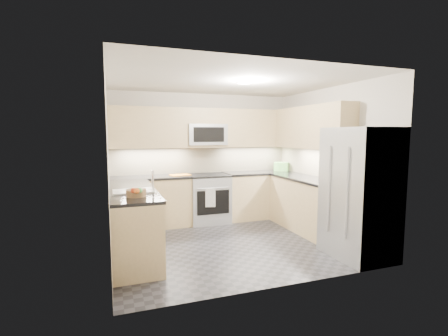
# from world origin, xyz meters

# --- Properties ---
(floor) EXTENTS (3.60, 3.20, 0.00)m
(floor) POSITION_xyz_m (0.00, 0.00, 0.00)
(floor) COLOR black
(floor) RESTS_ON ground
(ceiling) EXTENTS (3.60, 3.20, 0.02)m
(ceiling) POSITION_xyz_m (0.00, 0.00, 2.50)
(ceiling) COLOR beige
(ceiling) RESTS_ON wall_back
(wall_back) EXTENTS (3.60, 0.02, 2.50)m
(wall_back) POSITION_xyz_m (0.00, 1.60, 1.25)
(wall_back) COLOR beige
(wall_back) RESTS_ON floor
(wall_front) EXTENTS (3.60, 0.02, 2.50)m
(wall_front) POSITION_xyz_m (0.00, -1.60, 1.25)
(wall_front) COLOR beige
(wall_front) RESTS_ON floor
(wall_left) EXTENTS (0.02, 3.20, 2.50)m
(wall_left) POSITION_xyz_m (-1.80, 0.00, 1.25)
(wall_left) COLOR beige
(wall_left) RESTS_ON floor
(wall_right) EXTENTS (0.02, 3.20, 2.50)m
(wall_right) POSITION_xyz_m (1.80, 0.00, 1.25)
(wall_right) COLOR beige
(wall_right) RESTS_ON floor
(base_cab_back_left) EXTENTS (1.42, 0.60, 0.90)m
(base_cab_back_left) POSITION_xyz_m (-1.09, 1.30, 0.45)
(base_cab_back_left) COLOR tan
(base_cab_back_left) RESTS_ON floor
(base_cab_back_right) EXTENTS (1.42, 0.60, 0.90)m
(base_cab_back_right) POSITION_xyz_m (1.09, 1.30, 0.45)
(base_cab_back_right) COLOR tan
(base_cab_back_right) RESTS_ON floor
(base_cab_right) EXTENTS (0.60, 1.70, 0.90)m
(base_cab_right) POSITION_xyz_m (1.50, 0.15, 0.45)
(base_cab_right) COLOR tan
(base_cab_right) RESTS_ON floor
(base_cab_peninsula) EXTENTS (0.60, 2.00, 0.90)m
(base_cab_peninsula) POSITION_xyz_m (-1.50, 0.00, 0.45)
(base_cab_peninsula) COLOR tan
(base_cab_peninsula) RESTS_ON floor
(countertop_back_left) EXTENTS (1.42, 0.63, 0.04)m
(countertop_back_left) POSITION_xyz_m (-1.09, 1.30, 0.92)
(countertop_back_left) COLOR black
(countertop_back_left) RESTS_ON base_cab_back_left
(countertop_back_right) EXTENTS (1.42, 0.63, 0.04)m
(countertop_back_right) POSITION_xyz_m (1.09, 1.30, 0.92)
(countertop_back_right) COLOR black
(countertop_back_right) RESTS_ON base_cab_back_right
(countertop_right) EXTENTS (0.63, 1.70, 0.04)m
(countertop_right) POSITION_xyz_m (1.50, 0.15, 0.92)
(countertop_right) COLOR black
(countertop_right) RESTS_ON base_cab_right
(countertop_peninsula) EXTENTS (0.63, 2.00, 0.04)m
(countertop_peninsula) POSITION_xyz_m (-1.50, 0.00, 0.92)
(countertop_peninsula) COLOR black
(countertop_peninsula) RESTS_ON base_cab_peninsula
(upper_cab_back) EXTENTS (3.60, 0.35, 0.75)m
(upper_cab_back) POSITION_xyz_m (0.00, 1.43, 1.83)
(upper_cab_back) COLOR tan
(upper_cab_back) RESTS_ON wall_back
(upper_cab_right) EXTENTS (0.35, 1.95, 0.75)m
(upper_cab_right) POSITION_xyz_m (1.62, 0.28, 1.83)
(upper_cab_right) COLOR tan
(upper_cab_right) RESTS_ON wall_right
(backsplash_back) EXTENTS (3.60, 0.01, 0.51)m
(backsplash_back) POSITION_xyz_m (0.00, 1.60, 1.20)
(backsplash_back) COLOR tan
(backsplash_back) RESTS_ON wall_back
(backsplash_right) EXTENTS (0.01, 2.30, 0.51)m
(backsplash_right) POSITION_xyz_m (1.80, 0.45, 1.20)
(backsplash_right) COLOR tan
(backsplash_right) RESTS_ON wall_right
(gas_range) EXTENTS (0.76, 0.65, 0.91)m
(gas_range) POSITION_xyz_m (0.00, 1.28, 0.46)
(gas_range) COLOR #ABAEB3
(gas_range) RESTS_ON floor
(range_cooktop) EXTENTS (0.76, 0.65, 0.03)m
(range_cooktop) POSITION_xyz_m (0.00, 1.28, 0.92)
(range_cooktop) COLOR black
(range_cooktop) RESTS_ON gas_range
(oven_door_glass) EXTENTS (0.62, 0.02, 0.45)m
(oven_door_glass) POSITION_xyz_m (0.00, 0.95, 0.45)
(oven_door_glass) COLOR black
(oven_door_glass) RESTS_ON gas_range
(oven_handle) EXTENTS (0.60, 0.02, 0.02)m
(oven_handle) POSITION_xyz_m (0.00, 0.93, 0.72)
(oven_handle) COLOR #B2B5BA
(oven_handle) RESTS_ON gas_range
(microwave) EXTENTS (0.76, 0.40, 0.40)m
(microwave) POSITION_xyz_m (0.00, 1.40, 1.70)
(microwave) COLOR #A3A6AB
(microwave) RESTS_ON upper_cab_back
(microwave_door) EXTENTS (0.60, 0.01, 0.28)m
(microwave_door) POSITION_xyz_m (0.00, 1.20, 1.70)
(microwave_door) COLOR black
(microwave_door) RESTS_ON microwave
(refrigerator) EXTENTS (0.70, 0.90, 1.80)m
(refrigerator) POSITION_xyz_m (1.45, -1.15, 0.90)
(refrigerator) COLOR #9B9FA3
(refrigerator) RESTS_ON floor
(fridge_handle_left) EXTENTS (0.02, 0.02, 1.20)m
(fridge_handle_left) POSITION_xyz_m (1.08, -1.33, 0.95)
(fridge_handle_left) COLOR #B2B5BA
(fridge_handle_left) RESTS_ON refrigerator
(fridge_handle_right) EXTENTS (0.02, 0.02, 1.20)m
(fridge_handle_right) POSITION_xyz_m (1.08, -0.97, 0.95)
(fridge_handle_right) COLOR #B2B5BA
(fridge_handle_right) RESTS_ON refrigerator
(sink_basin) EXTENTS (0.52, 0.38, 0.16)m
(sink_basin) POSITION_xyz_m (-1.50, -0.25, 0.88)
(sink_basin) COLOR white
(sink_basin) RESTS_ON base_cab_peninsula
(faucet) EXTENTS (0.03, 0.03, 0.28)m
(faucet) POSITION_xyz_m (-1.24, -0.25, 1.08)
(faucet) COLOR silver
(faucet) RESTS_ON countertop_peninsula
(utensil_bowl) EXTENTS (0.33, 0.33, 0.17)m
(utensil_bowl) POSITION_xyz_m (1.63, 1.33, 1.03)
(utensil_bowl) COLOR #61AE4A
(utensil_bowl) RESTS_ON countertop_back_right
(cutting_board) EXTENTS (0.40, 0.31, 0.01)m
(cutting_board) POSITION_xyz_m (-0.54, 1.29, 0.95)
(cutting_board) COLOR orange
(cutting_board) RESTS_ON countertop_back_left
(fruit_basket) EXTENTS (0.25, 0.25, 0.09)m
(fruit_basket) POSITION_xyz_m (-1.49, -0.58, 0.98)
(fruit_basket) COLOR olive
(fruit_basket) RESTS_ON countertop_peninsula
(fruit_apple) EXTENTS (0.07, 0.07, 0.07)m
(fruit_apple) POSITION_xyz_m (-1.53, -0.81, 1.05)
(fruit_apple) COLOR #BD3615
(fruit_apple) RESTS_ON fruit_basket
(fruit_pear) EXTENTS (0.06, 0.06, 0.06)m
(fruit_pear) POSITION_xyz_m (-1.46, -0.82, 1.05)
(fruit_pear) COLOR #53C25E
(fruit_pear) RESTS_ON fruit_basket
(dish_towel_check) EXTENTS (0.18, 0.06, 0.34)m
(dish_towel_check) POSITION_xyz_m (-0.07, 0.91, 0.55)
(dish_towel_check) COLOR white
(dish_towel_check) RESTS_ON oven_handle
(fruit_orange) EXTENTS (0.07, 0.07, 0.07)m
(fruit_orange) POSITION_xyz_m (-1.50, -0.85, 1.05)
(fruit_orange) COLOR orange
(fruit_orange) RESTS_ON fruit_basket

